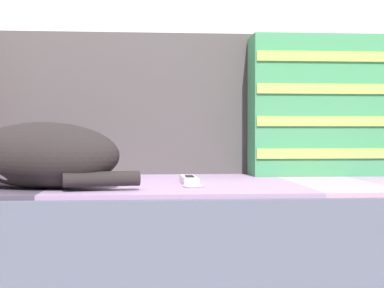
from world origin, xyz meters
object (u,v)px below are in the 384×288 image
(sleeping_cat, at_px, (33,156))
(couch, at_px, (137,257))
(game_remote_far, at_px, (189,180))
(throw_pillow_striped, at_px, (320,106))

(sleeping_cat, bearing_deg, couch, 38.50)
(couch, height_order, sleeping_cat, sleeping_cat)
(couch, xyz_separation_m, game_remote_far, (0.13, -0.10, 0.21))
(sleeping_cat, bearing_deg, game_remote_far, 13.57)
(game_remote_far, bearing_deg, throw_pillow_striped, 33.24)
(throw_pillow_striped, relative_size, sleeping_cat, 0.97)
(throw_pillow_striped, height_order, sleeping_cat, throw_pillow_striped)
(couch, relative_size, sleeping_cat, 4.92)
(sleeping_cat, distance_m, game_remote_far, 0.39)
(throw_pillow_striped, distance_m, sleeping_cat, 0.88)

